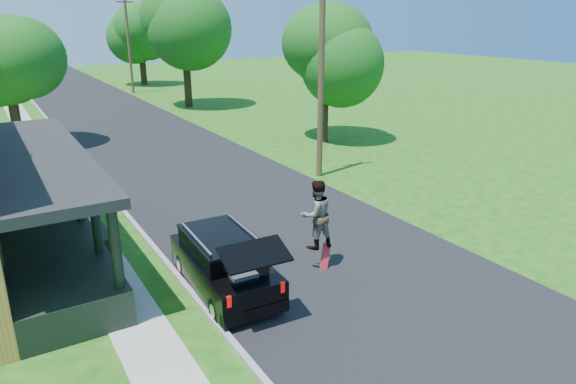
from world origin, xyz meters
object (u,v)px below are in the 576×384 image
black_suv (224,263)px  utility_pole_near (321,78)px  skateboarder (316,214)px  tree_right_near (324,48)px

black_suv → utility_pole_near: bearing=44.7°
black_suv → skateboarder: size_ratio=2.23×
utility_pole_near → tree_right_near: bearing=61.5°
skateboarder → tree_right_near: tree_right_near is taller
black_suv → tree_right_near: 17.43m
black_suv → skateboarder: bearing=-1.5°
utility_pole_near → black_suv: bearing=-130.7°
black_suv → tree_right_near: bearing=49.5°
utility_pole_near → skateboarder: bearing=-118.0°
tree_right_near → utility_pole_near: utility_pole_near is taller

